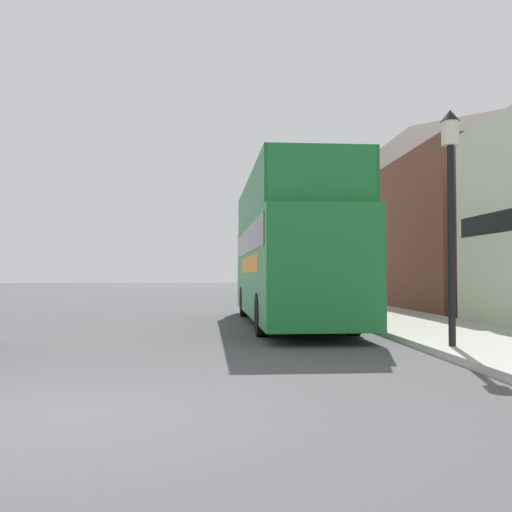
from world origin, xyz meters
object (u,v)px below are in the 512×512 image
at_px(tour_bus, 289,260).
at_px(lamp_post_nearest, 451,181).
at_px(lamp_post_second, 350,207).
at_px(parked_car_ahead_of_bus, 279,293).

height_order(tour_bus, lamp_post_nearest, lamp_post_nearest).
xyz_separation_m(lamp_post_nearest, lamp_post_second, (-0.01, 8.11, 0.44)).
relative_size(parked_car_ahead_of_bus, lamp_post_second, 0.82).
xyz_separation_m(parked_car_ahead_of_bus, lamp_post_second, (1.60, -6.55, 2.99)).
height_order(tour_bus, lamp_post_second, lamp_post_second).
bearing_deg(parked_car_ahead_of_bus, lamp_post_second, -77.07).
distance_m(lamp_post_nearest, lamp_post_second, 8.13).
height_order(lamp_post_nearest, lamp_post_second, lamp_post_second).
bearing_deg(lamp_post_second, tour_bus, -145.44).
height_order(parked_car_ahead_of_bus, lamp_post_nearest, lamp_post_nearest).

